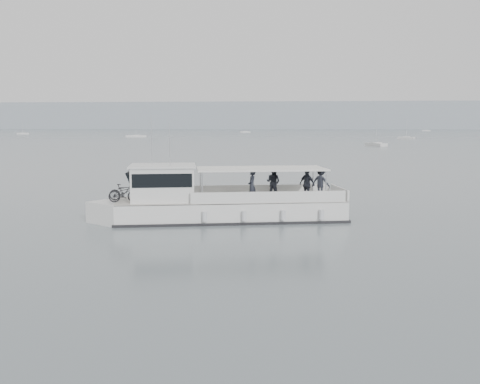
{
  "coord_description": "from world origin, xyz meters",
  "views": [
    {
      "loc": [
        6.85,
        -29.21,
        5.41
      ],
      "look_at": [
        4.04,
        0.5,
        1.6
      ],
      "focal_mm": 40.0,
      "sensor_mm": 36.0,
      "label": 1
    }
  ],
  "objects": [
    {
      "name": "ground",
      "position": [
        0.0,
        0.0,
        0.0
      ],
      "size": [
        1400.0,
        1400.0,
        0.0
      ],
      "primitive_type": "plane",
      "color": "slate",
      "rests_on": "ground"
    },
    {
      "name": "moored_fleet",
      "position": [
        -40.37,
        207.54,
        0.36
      ],
      "size": [
        439.69,
        368.34,
        11.23
      ],
      "color": "white",
      "rests_on": "ground"
    },
    {
      "name": "headland",
      "position": [
        0.0,
        560.0,
        14.0
      ],
      "size": [
        1400.0,
        90.0,
        28.0
      ],
      "primitive_type": "cube",
      "color": "#939EA8",
      "rests_on": "ground"
    },
    {
      "name": "tour_boat",
      "position": [
        2.3,
        0.25,
        1.0
      ],
      "size": [
        14.55,
        6.02,
        6.07
      ],
      "rotation": [
        0.0,
        0.0,
        0.2
      ],
      "color": "white",
      "rests_on": "ground"
    }
  ]
}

